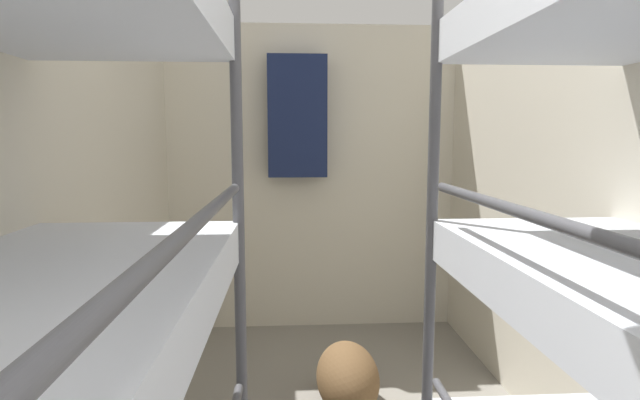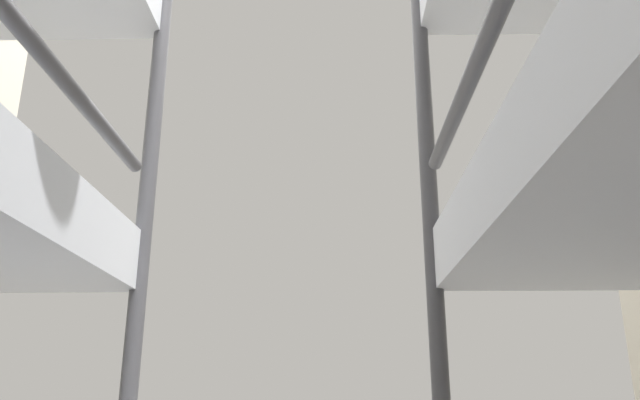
# 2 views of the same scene
# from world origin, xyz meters

# --- Properties ---
(wall_left) EXTENTS (0.06, 4.44, 2.37)m
(wall_left) POSITION_xyz_m (-1.14, 2.16, 1.18)
(wall_left) COLOR beige
(wall_left) RESTS_ON ground_plane
(wall_back) EXTENTS (2.35, 0.06, 2.37)m
(wall_back) POSITION_xyz_m (0.00, 4.35, 1.18)
(wall_back) COLOR beige
(wall_back) RESTS_ON ground_plane
(duffel_bag) EXTENTS (0.35, 0.59, 0.35)m
(duffel_bag) POSITION_xyz_m (0.14, 3.07, 0.18)
(duffel_bag) COLOR brown
(duffel_bag) RESTS_ON ground_plane
(hanging_coat) EXTENTS (0.44, 0.12, 0.90)m
(hanging_coat) POSITION_xyz_m (-0.12, 4.20, 1.67)
(hanging_coat) COLOR #192347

